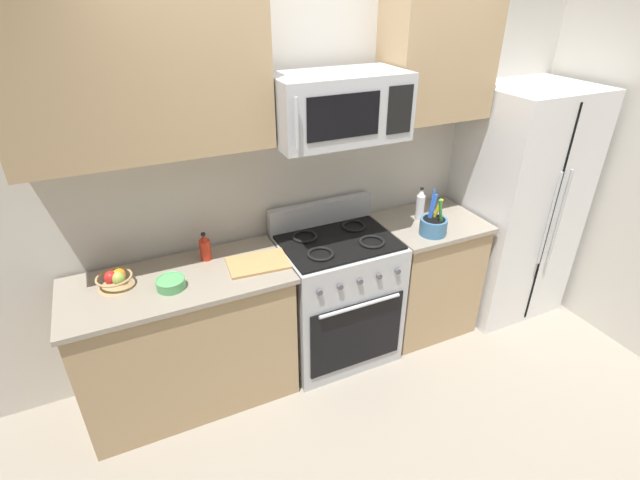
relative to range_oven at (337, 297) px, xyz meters
The scene contains 15 objects.
ground_plane 0.77m from the range_oven, 90.00° to the right, with size 16.00×16.00×0.00m, color gray.
wall_back 0.90m from the range_oven, 90.00° to the left, with size 8.00×0.10×2.60m, color beige.
counter_left 1.03m from the range_oven, behind, with size 1.28×0.59×0.91m.
range_oven is the anchor object (origin of this frame).
counter_right 0.74m from the range_oven, ahead, with size 0.71×0.59×0.91m.
refrigerator 1.58m from the range_oven, ahead, with size 0.81×0.70×1.78m.
microwave 1.30m from the range_oven, 90.02° to the left, with size 0.78×0.44×0.38m.
upper_cabinets_left 1.85m from the range_oven, behind, with size 1.27×0.34×0.78m.
upper_cabinets_right 1.71m from the range_oven, 10.87° to the left, with size 0.70×0.34×0.78m.
utensil_crock 0.82m from the range_oven, 14.39° to the right, with size 0.18×0.18×0.30m.
fruit_basket 1.44m from the range_oven, behind, with size 0.20×0.20×0.10m.
cutting_board 0.71m from the range_oven, behind, with size 0.36×0.24×0.02m, color tan.
bottle_hot_sauce 0.99m from the range_oven, 169.65° to the left, with size 0.07×0.07×0.18m.
bottle_vinegar 0.88m from the range_oven, ahead, with size 0.06×0.06×0.24m.
prep_bowl 1.17m from the range_oven, behind, with size 0.16×0.16×0.06m.
Camera 1 is at (-1.23, -1.78, 2.42)m, focal length 26.48 mm.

